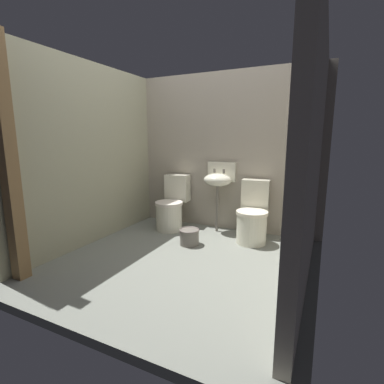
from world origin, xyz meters
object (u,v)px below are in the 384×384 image
wooden_door_post (8,162)px  toilet_left (172,207)px  bucket (189,237)px  toilet_right (253,217)px  sink (218,179)px

wooden_door_post → toilet_left: (0.55, 1.96, -0.80)m
wooden_door_post → toilet_left: 2.19m
toilet_left → bucket: 0.75m
wooden_door_post → toilet_left: wooden_door_post is taller
wooden_door_post → toilet_right: size_ratio=2.87×
wooden_door_post → toilet_right: (1.76, 1.96, -0.80)m
toilet_right → bucket: (-0.68, -0.49, -0.22)m
toilet_right → sink: size_ratio=0.79×
toilet_right → sink: sink is taller
sink → toilet_right: bearing=-18.7°
toilet_left → sink: 0.81m
toilet_right → sink: (-0.55, 0.19, 0.43)m
bucket → toilet_left: bearing=137.5°
wooden_door_post → bucket: bearing=53.7°
sink → bucket: sink is taller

